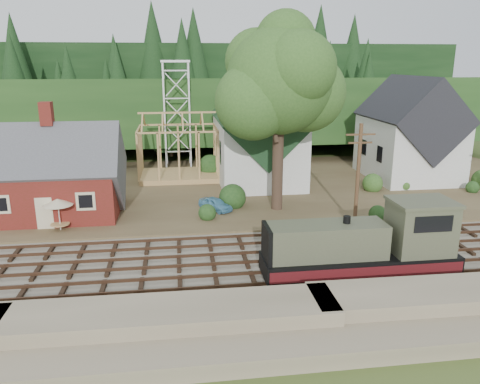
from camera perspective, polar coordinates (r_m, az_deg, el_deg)
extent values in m
plane|color=#384C1E|center=(30.14, 4.76, -8.45)|extent=(140.00, 140.00, 0.00)
cube|color=#7F7259|center=(22.91, 9.54, -17.01)|extent=(64.00, 5.00, 1.60)
cube|color=#726B5B|center=(30.11, 4.77, -8.31)|extent=(64.00, 11.00, 0.16)
cube|color=brown|center=(46.85, 0.04, 0.64)|extent=(64.00, 26.00, 0.30)
cube|color=#1E3F19|center=(70.19, -2.65, 5.55)|extent=(70.00, 28.96, 12.74)
cube|color=black|center=(85.93, -3.63, 7.39)|extent=(80.00, 20.00, 12.00)
cube|color=#5B2014|center=(40.36, -21.62, 0.06)|extent=(10.00, 7.00, 3.80)
cube|color=#4C4C51|center=(39.93, -21.89, 2.68)|extent=(10.80, 7.41, 7.41)
cube|color=#5B2014|center=(39.28, -22.53, 8.80)|extent=(0.90, 0.90, 1.80)
cube|color=beige|center=(37.28, -22.73, -2.42)|extent=(1.20, 0.06, 2.40)
cube|color=silver|center=(48.34, 2.07, 5.17)|extent=(8.00, 12.00, 6.40)
cube|color=#17341A|center=(47.86, 2.11, 8.94)|extent=(8.40, 12.96, 8.40)
cube|color=silver|center=(41.79, 3.57, 10.70)|extent=(2.40, 2.40, 4.00)
cone|color=#17341A|center=(41.64, 3.65, 15.23)|extent=(5.37, 5.37, 2.60)
cube|color=silver|center=(52.55, 19.80, 5.10)|extent=(8.00, 10.00, 6.40)
cube|color=black|center=(52.11, 20.12, 8.56)|extent=(8.40, 10.80, 8.40)
cube|color=tan|center=(50.22, -7.39, 2.00)|extent=(8.00, 6.00, 0.50)
cube|color=tan|center=(49.09, -7.66, 9.57)|extent=(8.00, 0.18, 0.18)
cube|color=silver|center=(53.78, -9.17, 9.06)|extent=(0.18, 0.18, 12.00)
cube|color=silver|center=(53.78, -6.15, 9.17)|extent=(0.18, 0.18, 12.00)
cube|color=silver|center=(56.56, -9.12, 9.38)|extent=(0.18, 0.18, 12.00)
cube|color=silver|center=(56.57, -6.25, 9.48)|extent=(0.18, 0.18, 12.00)
cube|color=silver|center=(54.83, -7.91, 15.52)|extent=(3.20, 3.20, 0.25)
cylinder|color=#38281E|center=(38.56, 4.62, 3.65)|extent=(0.90, 0.90, 8.00)
sphere|color=#315821|center=(37.75, 4.84, 13.34)|extent=(8.40, 8.40, 8.40)
sphere|color=#315821|center=(39.38, 8.12, 11.88)|extent=(6.40, 6.40, 6.40)
sphere|color=#315821|center=(36.64, 1.64, 10.97)|extent=(6.00, 6.00, 6.00)
cylinder|color=#4C331E|center=(35.61, 14.16, 1.72)|extent=(0.28, 0.28, 8.00)
cube|color=#4C331E|center=(35.00, 14.51, 6.81)|extent=(2.20, 0.12, 0.12)
cube|color=#4C331E|center=(35.09, 14.44, 5.84)|extent=(1.80, 0.12, 0.12)
cube|color=black|center=(28.57, 14.26, -9.61)|extent=(11.17, 2.33, 0.33)
cube|color=black|center=(28.28, 14.36, -8.33)|extent=(11.17, 2.70, 1.02)
cube|color=#464A36|center=(27.03, 10.52, -5.81)|extent=(6.70, 2.14, 1.96)
cube|color=#464A36|center=(29.05, 21.13, -4.03)|extent=(3.35, 2.61, 2.98)
cube|color=#464A36|center=(28.60, 21.43, -1.12)|extent=(3.54, 2.79, 0.19)
cube|color=black|center=(27.77, 22.54, -3.64)|extent=(2.23, 0.06, 0.93)
cube|color=#4E1014|center=(27.14, 15.44, -9.46)|extent=(11.17, 0.04, 0.65)
cube|color=#4E1014|center=(29.44, 13.37, -7.28)|extent=(11.17, 0.04, 0.65)
cylinder|color=black|center=(27.03, 12.89, -3.53)|extent=(0.41, 0.41, 0.65)
imported|color=#5EA6CB|center=(38.92, -3.02, -1.47)|extent=(2.99, 3.26, 1.08)
cylinder|color=silver|center=(36.75, -21.18, -2.73)|extent=(0.10, 0.10, 2.13)
cylinder|color=tan|center=(36.94, -21.08, -3.65)|extent=(1.35, 1.35, 0.08)
cone|color=beige|center=(36.45, -21.34, -1.14)|extent=(2.13, 2.13, 0.48)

